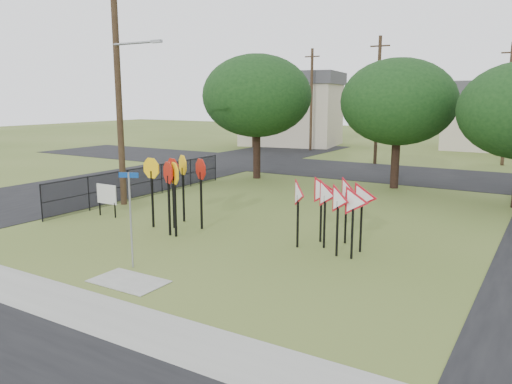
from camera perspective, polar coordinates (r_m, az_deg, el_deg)
ground at (r=15.45m, az=-7.94°, el=-7.40°), size 140.00×140.00×0.00m
sidewalk at (r=12.70m, az=-20.26°, el=-12.06°), size 30.00×1.60×0.02m
planting_strip at (r=12.07m, az=-24.83°, el=-13.64°), size 30.00×0.80×0.02m
street_left at (r=30.55m, az=-13.55°, el=1.49°), size 8.00×50.00×0.02m
street_far at (r=33.03m, az=14.55°, el=2.13°), size 60.00×8.00×0.02m
curb_pad at (r=13.79m, az=-14.34°, el=-9.87°), size 2.00×1.20×0.02m
street_name_sign at (r=14.45m, az=-14.16°, el=-2.36°), size 0.53×0.25×2.75m
stop_sign_cluster at (r=18.26m, az=-9.22°, el=1.67°), size 2.48×2.25×2.64m
yield_sign_cluster at (r=15.85m, az=8.96°, el=-0.70°), size 2.80×1.97×2.27m
info_board at (r=21.09m, az=-16.70°, el=-0.35°), size 1.06×0.05×1.32m
utility_pole_main at (r=22.93m, az=-15.37°, el=11.46°), size 3.55×0.33×10.00m
far_pole_a at (r=37.09m, az=13.73°, el=10.20°), size 1.40×0.24×9.00m
far_pole_b at (r=39.45m, az=26.82°, el=9.02°), size 1.40×0.24×8.50m
far_pole_c at (r=45.62m, az=6.34°, el=10.50°), size 1.40×0.24×9.00m
fence_run at (r=24.75m, az=-12.50°, el=1.21°), size 0.05×11.55×1.50m
house_left at (r=50.99m, az=4.13°, el=9.49°), size 10.58×8.88×7.20m
house_mid at (r=51.61m, az=25.63°, el=7.93°), size 8.40×8.40×6.20m
tree_near_left at (r=29.61m, az=0.09°, el=10.92°), size 6.40×6.40×7.27m
tree_near_mid at (r=27.32m, az=15.95°, el=9.86°), size 6.00×6.00×6.80m
tree_far_left at (r=48.48m, az=-0.20°, el=11.25°), size 6.80×6.80×7.73m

